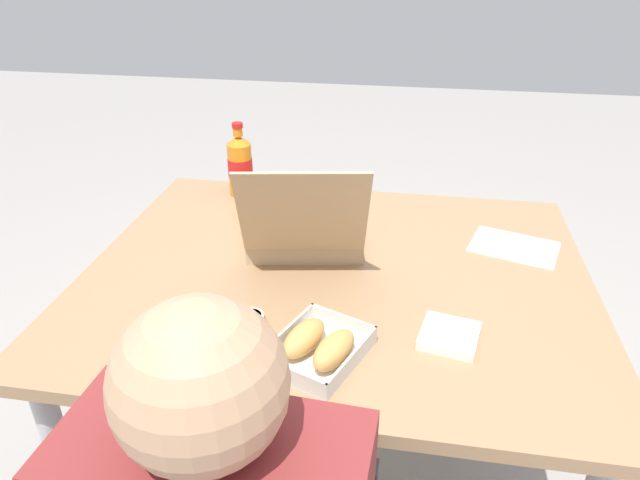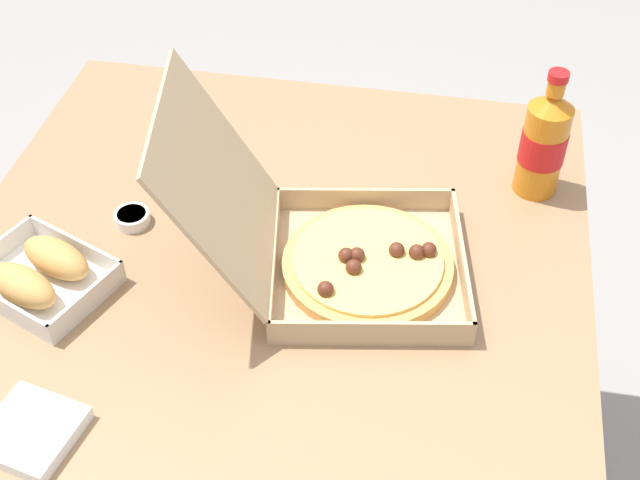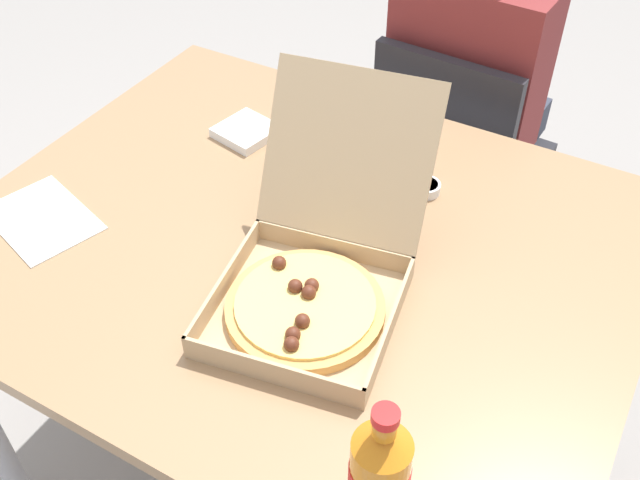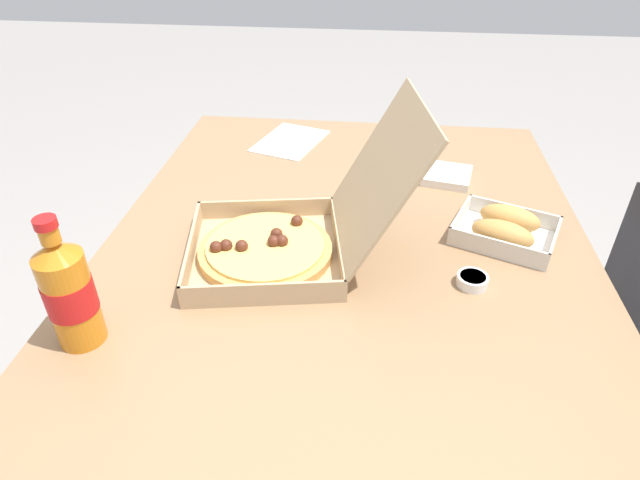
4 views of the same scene
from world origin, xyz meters
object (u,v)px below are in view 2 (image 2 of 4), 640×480
(dipping_sauce_cup, at_px, (132,217))
(bread_side_box, at_px, (40,274))
(cola_bottle, at_px, (544,142))
(pizza_box_open, at_px, (344,252))
(napkin_pile, at_px, (31,432))

(dipping_sauce_cup, bearing_deg, bread_side_box, 152.37)
(bread_side_box, bearing_deg, dipping_sauce_cup, -27.63)
(cola_bottle, height_order, dipping_sauce_cup, cola_bottle)
(pizza_box_open, height_order, bread_side_box, pizza_box_open)
(pizza_box_open, bearing_deg, dipping_sauce_cup, 81.96)
(napkin_pile, bearing_deg, bread_side_box, 20.72)
(pizza_box_open, relative_size, cola_bottle, 2.07)
(cola_bottle, xyz_separation_m, dipping_sauce_cup, (-0.20, 0.63, -0.08))
(cola_bottle, bearing_deg, napkin_pile, 134.44)
(napkin_pile, bearing_deg, dipping_sauce_cup, 1.57)
(pizza_box_open, distance_m, napkin_pile, 0.49)
(bread_side_box, height_order, napkin_pile, bread_side_box)
(pizza_box_open, xyz_separation_m, bread_side_box, (-0.11, 0.43, -0.02))
(bread_side_box, xyz_separation_m, napkin_pile, (-0.25, -0.09, -0.02))
(bread_side_box, relative_size, cola_bottle, 1.04)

